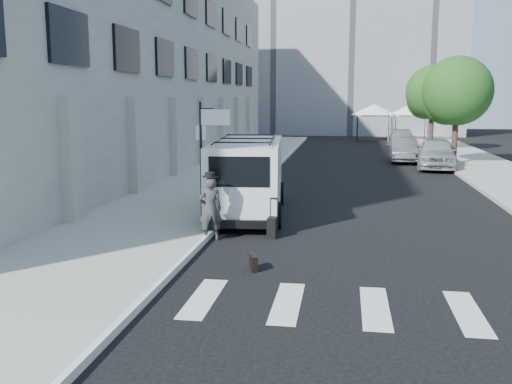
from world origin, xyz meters
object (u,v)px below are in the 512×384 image
(briefcase, at_px, (253,262))
(parked_car_b, at_px, (403,150))
(suitcase, at_px, (272,227))
(parked_car_c, at_px, (402,139))
(cargo_van, at_px, (248,176))
(businessman, at_px, (210,209))
(parked_car_a, at_px, (436,153))

(briefcase, distance_m, parked_car_b, 23.14)
(briefcase, height_order, suitcase, suitcase)
(briefcase, relative_size, parked_car_c, 0.09)
(briefcase, bearing_deg, parked_car_b, 58.06)
(cargo_van, xyz_separation_m, parked_car_c, (7.24, 25.25, -0.53))
(parked_car_c, bearing_deg, briefcase, -100.37)
(businessman, xyz_separation_m, parked_car_b, (6.90, 20.06, -0.17))
(parked_car_b, bearing_deg, cargo_van, -109.29)
(cargo_van, bearing_deg, briefcase, -84.45)
(parked_car_a, height_order, parked_car_b, parked_car_a)
(suitcase, relative_size, parked_car_b, 0.26)
(briefcase, height_order, cargo_van, cargo_van)
(cargo_van, relative_size, parked_car_b, 1.58)
(suitcase, bearing_deg, parked_car_a, 72.24)
(cargo_van, bearing_deg, businessman, -101.21)
(businessman, height_order, suitcase, businessman)
(businessman, relative_size, suitcase, 1.59)
(parked_car_c, bearing_deg, parked_car_b, -94.06)
(businessman, relative_size, parked_car_a, 0.35)
(briefcase, xyz_separation_m, parked_car_a, (6.76, 19.47, 0.67))
(parked_car_a, distance_m, parked_car_c, 11.91)
(cargo_van, height_order, parked_car_b, cargo_van)
(businessman, height_order, cargo_van, cargo_van)
(cargo_van, xyz_separation_m, parked_car_b, (6.52, 16.39, -0.55))
(suitcase, distance_m, cargo_van, 3.49)
(briefcase, relative_size, parked_car_b, 0.11)
(suitcase, xyz_separation_m, parked_car_b, (5.31, 19.52, 0.40))
(briefcase, xyz_separation_m, parked_car_b, (5.35, 22.51, 0.51))
(suitcase, xyz_separation_m, parked_car_c, (6.03, 28.38, 0.42))
(parked_car_a, distance_m, parked_car_b, 3.35)
(parked_car_c, bearing_deg, businessman, -104.18)
(briefcase, xyz_separation_m, parked_car_c, (6.07, 31.37, 0.54))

